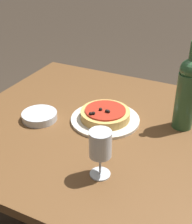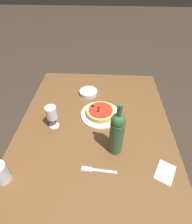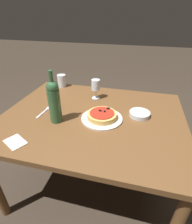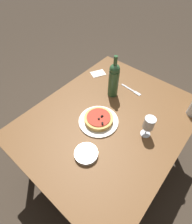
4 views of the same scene
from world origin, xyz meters
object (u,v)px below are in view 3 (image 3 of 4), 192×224
(dinner_plate, at_px, (102,118))
(pizza, at_px, (102,115))
(wine_bottle, at_px, (54,101))
(dining_table, at_px, (93,124))
(wine_glass, at_px, (96,86))
(water_cup, at_px, (62,81))
(side_bowl, at_px, (140,114))
(fork, at_px, (45,111))

(dinner_plate, distance_m, pizza, 0.03)
(wine_bottle, bearing_deg, dining_table, -148.43)
(wine_glass, relative_size, wine_bottle, 0.47)
(dinner_plate, bearing_deg, water_cup, -43.51)
(pizza, bearing_deg, side_bowl, -156.46)
(wine_glass, bearing_deg, dining_table, 99.73)
(dining_table, bearing_deg, wine_bottle, 31.57)
(wine_bottle, xyz_separation_m, side_bowl, (-0.53, -0.20, -0.13))
(wine_glass, height_order, fork, wine_glass)
(dinner_plate, relative_size, side_bowl, 1.95)
(pizza, height_order, water_cup, water_cup)
(wine_bottle, bearing_deg, water_cup, -69.65)
(water_cup, bearing_deg, fork, 98.78)
(water_cup, distance_m, side_bowl, 0.83)
(pizza, relative_size, fork, 1.04)
(dining_table, distance_m, wine_glass, 0.33)
(pizza, bearing_deg, water_cup, -43.49)
(side_bowl, height_order, fork, side_bowl)
(fork, bearing_deg, side_bowl, -76.85)
(wine_glass, bearing_deg, fork, 44.27)
(wine_bottle, height_order, water_cup, wine_bottle)
(pizza, distance_m, side_bowl, 0.27)
(pizza, distance_m, water_cup, 0.69)
(dining_table, height_order, wine_bottle, wine_bottle)
(dining_table, relative_size, side_bowl, 8.81)
(dinner_plate, distance_m, wine_bottle, 0.33)
(side_bowl, bearing_deg, water_cup, -26.19)
(water_cup, bearing_deg, side_bowl, 153.81)
(dining_table, distance_m, wine_bottle, 0.34)
(pizza, distance_m, wine_glass, 0.34)
(dinner_plate, xyz_separation_m, wine_glass, (0.12, -0.30, 0.11))
(dining_table, bearing_deg, fork, 4.95)
(wine_glass, bearing_deg, water_cup, -24.32)
(pizza, relative_size, side_bowl, 1.39)
(water_cup, bearing_deg, wine_glass, 155.68)
(dining_table, distance_m, pizza, 0.14)
(wine_glass, distance_m, wine_bottle, 0.43)
(water_cup, bearing_deg, wine_bottle, 110.35)
(pizza, bearing_deg, wine_bottle, 18.27)
(wine_glass, distance_m, water_cup, 0.42)
(dinner_plate, distance_m, fork, 0.43)
(pizza, relative_size, wine_glass, 1.23)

